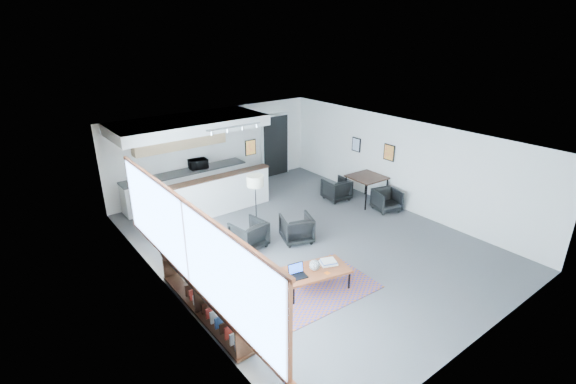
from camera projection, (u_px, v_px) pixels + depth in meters
room at (306, 192)px, 9.90m from camera, size 7.02×9.02×2.62m
window at (186, 245)px, 7.22m from camera, size 0.10×5.95×1.66m
console at (204, 299)px, 7.63m from camera, size 0.35×3.00×0.80m
kitchenette at (191, 161)px, 11.91m from camera, size 4.20×1.96×2.60m
doorway at (275, 145)px, 14.53m from camera, size 1.10×0.12×2.15m
track_light at (234, 128)px, 10.72m from camera, size 1.60×0.07×0.15m
wall_art_lower at (389, 153)px, 12.06m from camera, size 0.03×0.38×0.48m
wall_art_upper at (356, 145)px, 13.04m from camera, size 0.03×0.34×0.44m
kilim_rug at (315, 288)px, 8.51m from camera, size 2.44×1.71×0.01m
coffee_table at (315, 271)px, 8.36m from camera, size 1.47×1.01×0.44m
laptop at (297, 272)px, 8.13m from camera, size 0.37×0.32×0.23m
ceramic_pot at (315, 265)px, 8.29m from camera, size 0.22×0.22×0.22m
book_stack at (328, 262)px, 8.53m from camera, size 0.41×0.37×0.10m
coaster at (327, 273)px, 8.23m from camera, size 0.10×0.10×0.01m
armchair_left at (249, 233)px, 9.94m from camera, size 0.81×0.77×0.74m
armchair_right at (297, 227)px, 10.24m from camera, size 0.91×0.88×0.74m
floor_lamp at (255, 183)px, 10.43m from camera, size 0.46×0.46×1.51m
dining_table at (367, 179)px, 12.37m from camera, size 1.00×1.00×0.81m
dining_chair_near at (387, 201)px, 11.94m from camera, size 0.70×0.67×0.59m
dining_chair_far at (336, 190)px, 12.70m from camera, size 0.65×0.62×0.62m
microwave at (198, 163)px, 12.58m from camera, size 0.55×0.34×0.36m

